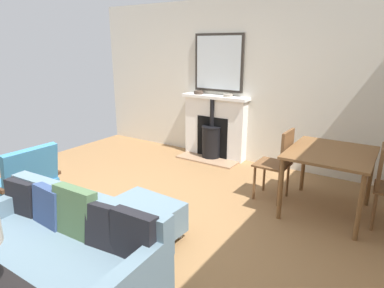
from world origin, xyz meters
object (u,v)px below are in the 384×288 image
object	(u,v)px
dining_table	(330,159)
dining_chair_near_fireplace	(279,159)
sofa	(61,249)
fireplace	(214,131)
mantel_bowl_near	(199,92)
armchair_accent	(25,178)
mantel_bowl_far	(228,95)
ottoman	(145,217)

from	to	relation	value
dining_table	dining_chair_near_fireplace	distance (m)	0.59
sofa	dining_chair_near_fireplace	bearing A→B (deg)	159.79
sofa	fireplace	bearing A→B (deg)	-170.39
mantel_bowl_near	dining_table	distance (m)	2.67
fireplace	sofa	distance (m)	3.56
sofa	armchair_accent	world-z (taller)	armchair_accent
armchair_accent	dining_chair_near_fireplace	world-z (taller)	dining_chair_near_fireplace
fireplace	armchair_accent	world-z (taller)	fireplace
mantel_bowl_near	sofa	xyz separation A→B (m)	(3.53, 0.92, -0.77)
sofa	armchair_accent	distance (m)	1.42
mantel_bowl_far	ottoman	distance (m)	2.82
fireplace	dining_table	size ratio (longest dim) A/B	1.17
sofa	dining_table	distance (m)	2.92
mantel_bowl_far	sofa	world-z (taller)	mantel_bowl_far
mantel_bowl_far	sofa	bearing A→B (deg)	5.73
ottoman	dining_chair_near_fireplace	distance (m)	1.82
ottoman	armchair_accent	xyz separation A→B (m)	(0.37, -1.42, 0.23)
dining_table	dining_chair_near_fireplace	world-z (taller)	dining_chair_near_fireplace
dining_table	dining_chair_near_fireplace	size ratio (longest dim) A/B	1.10
mantel_bowl_near	armchair_accent	distance (m)	3.11
mantel_bowl_far	armchair_accent	bearing A→B (deg)	-17.79
mantel_bowl_far	armchair_accent	distance (m)	3.23
ottoman	dining_table	world-z (taller)	dining_table
fireplace	mantel_bowl_far	size ratio (longest dim) A/B	7.95
fireplace	mantel_bowl_near	size ratio (longest dim) A/B	7.20
mantel_bowl_far	dining_table	distance (m)	2.17
mantel_bowl_far	dining_chair_near_fireplace	bearing A→B (deg)	50.60
fireplace	mantel_bowl_near	distance (m)	0.72
mantel_bowl_near	dining_chair_near_fireplace	world-z (taller)	mantel_bowl_near
mantel_bowl_far	mantel_bowl_near	bearing A→B (deg)	-90.00
sofa	dining_chair_near_fireplace	distance (m)	2.65
mantel_bowl_near	sofa	world-z (taller)	mantel_bowl_near
mantel_bowl_near	ottoman	distance (m)	2.97
fireplace	ottoman	size ratio (longest dim) A/B	1.64
mantel_bowl_far	ottoman	size ratio (longest dim) A/B	0.21
mantel_bowl_near	mantel_bowl_far	xyz separation A→B (m)	(0.00, 0.57, -0.01)
mantel_bowl_far	armchair_accent	size ratio (longest dim) A/B	0.18
mantel_bowl_near	armchair_accent	size ratio (longest dim) A/B	0.19
ottoman	armchair_accent	distance (m)	1.49
mantel_bowl_near	sofa	bearing A→B (deg)	14.65
mantel_bowl_near	dining_chair_near_fireplace	xyz separation A→B (m)	(1.04, 1.84, -0.57)
sofa	dining_chair_near_fireplace	size ratio (longest dim) A/B	1.92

